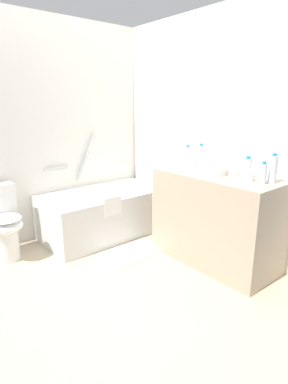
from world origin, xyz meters
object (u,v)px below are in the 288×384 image
(toilet, at_px, (2,224))
(water_bottle_4, at_px, (273,169))
(water_bottle_2, at_px, (188,157))
(sink_basin, at_px, (211,171))
(drinking_glass_1, at_px, (193,165))
(water_bottle_1, at_px, (247,168))
(drinking_glass_0, at_px, (233,171))
(bath_mat, at_px, (132,253))
(water_bottle_3, at_px, (263,173))
(bathtub, at_px, (103,211))
(water_bottle_0, at_px, (201,158))
(sink_faucet, at_px, (222,169))
(drinking_glass_2, at_px, (250,175))

(toilet, bearing_deg, water_bottle_4, 37.33)
(water_bottle_2, bearing_deg, toilet, 149.97)
(sink_basin, distance_m, drinking_glass_1, 0.27)
(water_bottle_2, bearing_deg, sink_basin, -103.54)
(water_bottle_1, relative_size, drinking_glass_0, 2.08)
(water_bottle_1, xyz_separation_m, bath_mat, (-0.60, 0.89, -0.97))
(drinking_glass_0, bearing_deg, water_bottle_3, -98.28)
(water_bottle_1, bearing_deg, water_bottle_3, -108.60)
(bathtub, xyz_separation_m, water_bottle_0, (0.51, -1.02, 0.72))
(water_bottle_0, height_order, drinking_glass_1, water_bottle_0)
(water_bottle_3, bearing_deg, sink_faucet, 75.31)
(sink_basin, height_order, water_bottle_4, water_bottle_4)
(sink_faucet, relative_size, drinking_glass_1, 1.71)
(water_bottle_4, bearing_deg, sink_faucet, 84.93)
(water_bottle_2, bearing_deg, sink_faucet, -77.85)
(water_bottle_1, bearing_deg, toilet, 135.16)
(toilet, distance_m, water_bottle_2, 1.99)
(bath_mat, bearing_deg, bathtub, 84.63)
(water_bottle_3, distance_m, bath_mat, 1.54)
(water_bottle_3, relative_size, water_bottle_4, 0.75)
(water_bottle_2, distance_m, bath_mat, 1.16)
(toilet, xyz_separation_m, drinking_glass_1, (1.59, -1.06, 0.56))
(water_bottle_0, xyz_separation_m, water_bottle_1, (0.03, -0.51, -0.03))
(drinking_glass_2, bearing_deg, drinking_glass_1, 89.26)
(water_bottle_0, height_order, water_bottle_3, water_bottle_0)
(sink_faucet, height_order, drinking_glass_1, drinking_glass_1)
(water_bottle_1, bearing_deg, bathtub, 109.44)
(water_bottle_1, height_order, drinking_glass_1, water_bottle_1)
(sink_basin, xyz_separation_m, water_bottle_1, (0.10, -0.32, 0.06))
(water_bottle_1, relative_size, water_bottle_2, 0.87)
(drinking_glass_0, xyz_separation_m, drinking_glass_1, (-0.04, 0.45, -0.00))
(water_bottle_0, height_order, water_bottle_2, water_bottle_0)
(water_bottle_3, bearing_deg, bath_mat, 116.26)
(sink_basin, height_order, sink_faucet, sink_faucet)
(water_bottle_3, bearing_deg, drinking_glass_2, 89.54)
(water_bottle_1, bearing_deg, water_bottle_0, 93.30)
(water_bottle_4, height_order, drinking_glass_1, water_bottle_4)
(water_bottle_1, height_order, drinking_glass_0, water_bottle_1)
(water_bottle_4, height_order, drinking_glass_2, water_bottle_4)
(drinking_glass_0, xyz_separation_m, drinking_glass_2, (-0.05, -0.20, 0.00))
(sink_basin, height_order, water_bottle_2, water_bottle_2)
(drinking_glass_2, bearing_deg, drinking_glass_0, 77.06)
(water_bottle_0, bearing_deg, sink_basin, -111.35)
(drinking_glass_0, bearing_deg, water_bottle_4, -83.86)
(sink_faucet, height_order, water_bottle_2, water_bottle_2)
(toilet, bearing_deg, sink_faucet, 47.84)
(sink_faucet, bearing_deg, drinking_glass_0, -114.81)
(drinking_glass_0, bearing_deg, water_bottle_0, 91.84)
(water_bottle_1, bearing_deg, water_bottle_2, 91.03)
(water_bottle_4, bearing_deg, water_bottle_1, 95.36)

